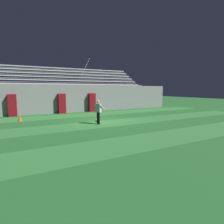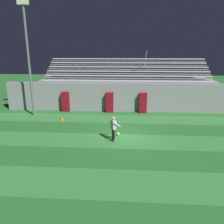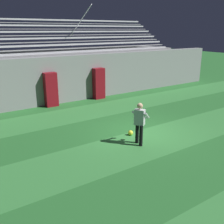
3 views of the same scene
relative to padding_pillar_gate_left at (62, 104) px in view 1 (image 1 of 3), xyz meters
name	(u,v)px [view 1 (image 1 of 3)]	position (x,y,z in m)	size (l,w,h in m)	color
ground_plane	(103,121)	(1.62, -5.95, -0.98)	(80.00, 80.00, 0.00)	#286B2D
turf_stripe_near	(156,139)	(1.62, -11.95, -0.98)	(28.00, 2.45, 0.01)	#38843D
turf_stripe_mid	(109,123)	(1.62, -7.06, -0.98)	(28.00, 2.45, 0.01)	#38843D
turf_stripe_far	(85,115)	(1.62, -2.16, -0.98)	(28.00, 2.45, 0.01)	#38843D
back_wall	(76,99)	(1.62, 0.55, 0.42)	(24.00, 0.60, 2.80)	gray
padding_pillar_gate_left	(62,104)	(0.00, 0.00, 0.00)	(0.71, 0.44, 1.96)	maroon
padding_pillar_gate_right	(92,102)	(3.23, 0.00, 0.00)	(0.71, 0.44, 1.96)	maroon
padding_pillar_far_left	(12,105)	(-4.37, 0.00, 0.00)	(0.71, 0.44, 1.96)	maroon
bleacher_stand	(69,97)	(1.62, 3.24, 0.53)	(18.00, 4.75, 5.83)	gray
goalkeeper	(98,110)	(0.79, -6.99, -0.03)	(0.71, 0.74, 1.67)	black
soccer_ball	(97,120)	(1.07, -6.10, -0.87)	(0.22, 0.22, 0.22)	yellow
traffic_cone	(20,118)	(-3.94, -2.94, -0.77)	(0.30, 0.30, 0.42)	orange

